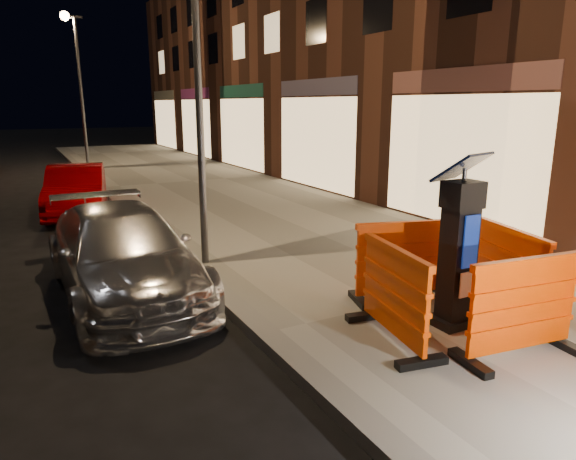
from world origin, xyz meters
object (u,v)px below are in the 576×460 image
parking_kiosk (459,247)px  barrier_bldgside (509,270)px  barrier_back (404,261)px  barrier_front (523,308)px  car_red (79,214)px  barrier_kerbside (394,295)px  car_silver (126,295)px

parking_kiosk → barrier_bldgside: bearing=12.4°
barrier_back → barrier_bldgside: 1.34m
barrier_front → barrier_bldgside: 1.34m
car_red → barrier_bldgside: bearing=-57.2°
barrier_kerbside → barrier_bldgside: (1.90, 0.00, 0.00)m
parking_kiosk → barrier_kerbside: size_ratio=1.40×
barrier_bldgside → car_silver: barrier_bldgside is taller
parking_kiosk → car_silver: bearing=147.1°
barrier_kerbside → car_silver: (-2.36, 3.35, -0.71)m
barrier_front → car_silver: (-3.31, 4.30, -0.71)m
barrier_back → barrier_kerbside: (-0.95, -0.95, 0.00)m
barrier_bldgside → car_silver: (-4.26, 3.35, -0.71)m
car_red → barrier_front: bearing=-63.5°
barrier_front → barrier_bldgside: same height
car_red → car_silver: bearing=-80.7°
barrier_kerbside → car_red: 10.17m
parking_kiosk → barrier_kerbside: bearing=-167.6°
parking_kiosk → barrier_front: bearing=-77.6°
car_silver → barrier_front: bearing=-53.4°
barrier_front → car_silver: 5.47m
barrier_bldgside → barrier_kerbside: bearing=104.4°
car_silver → barrier_back: bearing=-36.9°
barrier_bldgside → car_silver: 5.47m
parking_kiosk → barrier_bldgside: size_ratio=1.40×
barrier_front → car_red: (-3.26, 10.83, -0.71)m
parking_kiosk → barrier_kerbside: parking_kiosk is taller
barrier_back → car_red: bearing=125.4°
barrier_kerbside → car_red: size_ratio=0.37×
barrier_bldgside → car_red: barrier_bldgside is taller
parking_kiosk → car_red: parking_kiosk is taller
barrier_bldgside → barrier_front: bearing=149.4°
parking_kiosk → barrier_front: parking_kiosk is taller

